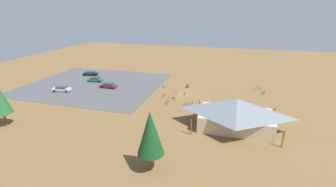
{
  "coord_description": "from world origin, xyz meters",
  "views": [
    {
      "loc": [
        -11.51,
        54.29,
        20.4
      ],
      "look_at": [
        2.62,
        3.75,
        1.2
      ],
      "focal_mm": 24.65,
      "sensor_mm": 36.0,
      "label": 1
    }
  ],
  "objects_px": {
    "lot_sign": "(163,88)",
    "visitor_crossing_yard": "(249,105)",
    "pine_far_west": "(150,133)",
    "bicycle_red_lone_east": "(167,103)",
    "car_maroon_second_row": "(109,85)",
    "car_silver_inner_stall": "(62,89)",
    "bicycle_white_lone_west": "(172,96)",
    "bicycle_orange_near_sign": "(192,103)",
    "bicycle_yellow_yard_center": "(258,88)",
    "bicycle_purple_yard_right": "(186,105)",
    "bicycle_silver_yard_left": "(176,93)",
    "bicycle_blue_edge_south": "(164,95)",
    "bicycle_green_near_porch": "(263,93)",
    "car_black_mid_lot": "(90,73)",
    "bicycle_black_edge_north": "(174,99)",
    "car_green_aisle_side": "(95,79)",
    "bicycle_teal_front_row": "(185,94)",
    "trash_bin": "(188,86)",
    "bike_pavilion": "(236,112)"
  },
  "relations": [
    {
      "from": "bicycle_red_lone_east",
      "to": "bicycle_yellow_yard_center",
      "type": "height_order",
      "value": "bicycle_red_lone_east"
    },
    {
      "from": "bicycle_purple_yard_right",
      "to": "bicycle_red_lone_east",
      "type": "bearing_deg",
      "value": 0.64
    },
    {
      "from": "lot_sign",
      "to": "visitor_crossing_yard",
      "type": "bearing_deg",
      "value": 167.85
    },
    {
      "from": "trash_bin",
      "to": "car_silver_inner_stall",
      "type": "distance_m",
      "value": 33.6
    },
    {
      "from": "bicycle_blue_edge_south",
      "to": "visitor_crossing_yard",
      "type": "relative_size",
      "value": 0.86
    },
    {
      "from": "bicycle_blue_edge_south",
      "to": "car_silver_inner_stall",
      "type": "xyz_separation_m",
      "value": [
        27.02,
        3.67,
        0.36
      ]
    },
    {
      "from": "bicycle_black_edge_north",
      "to": "bicycle_yellow_yard_center",
      "type": "height_order",
      "value": "bicycle_yellow_yard_center"
    },
    {
      "from": "bicycle_black_edge_north",
      "to": "bicycle_yellow_yard_center",
      "type": "distance_m",
      "value": 24.09
    },
    {
      "from": "bicycle_black_edge_north",
      "to": "bicycle_white_lone_west",
      "type": "xyz_separation_m",
      "value": [
        0.92,
        -1.54,
        0.01
      ]
    },
    {
      "from": "pine_far_west",
      "to": "bicycle_green_near_porch",
      "type": "bearing_deg",
      "value": -116.35
    },
    {
      "from": "lot_sign",
      "to": "bicycle_red_lone_east",
      "type": "bearing_deg",
      "value": 113.07
    },
    {
      "from": "bicycle_silver_yard_left",
      "to": "car_silver_inner_stall",
      "type": "distance_m",
      "value": 30.04
    },
    {
      "from": "lot_sign",
      "to": "bicycle_teal_front_row",
      "type": "height_order",
      "value": "lot_sign"
    },
    {
      "from": "bicycle_green_near_porch",
      "to": "car_black_mid_lot",
      "type": "height_order",
      "value": "car_black_mid_lot"
    },
    {
      "from": "lot_sign",
      "to": "bicycle_yellow_yard_center",
      "type": "relative_size",
      "value": 1.28
    },
    {
      "from": "lot_sign",
      "to": "trash_bin",
      "type": "bearing_deg",
      "value": -128.03
    },
    {
      "from": "pine_far_west",
      "to": "bicycle_red_lone_east",
      "type": "relative_size",
      "value": 5.13
    },
    {
      "from": "bicycle_silver_yard_left",
      "to": "pine_far_west",
      "type": "bearing_deg",
      "value": 97.58
    },
    {
      "from": "visitor_crossing_yard",
      "to": "bicycle_blue_edge_south",
      "type": "bearing_deg",
      "value": -7.21
    },
    {
      "from": "bicycle_white_lone_west",
      "to": "bicycle_purple_yard_right",
      "type": "distance_m",
      "value": 6.14
    },
    {
      "from": "bicycle_orange_near_sign",
      "to": "visitor_crossing_yard",
      "type": "height_order",
      "value": "visitor_crossing_yard"
    },
    {
      "from": "pine_far_west",
      "to": "bicycle_orange_near_sign",
      "type": "bearing_deg",
      "value": -93.41
    },
    {
      "from": "bicycle_purple_yard_right",
      "to": "lot_sign",
      "type": "bearing_deg",
      "value": -41.89
    },
    {
      "from": "bicycle_purple_yard_right",
      "to": "bicycle_white_lone_west",
      "type": "bearing_deg",
      "value": -44.16
    },
    {
      "from": "bicycle_white_lone_west",
      "to": "car_silver_inner_stall",
      "type": "xyz_separation_m",
      "value": [
        29.1,
        3.44,
        0.35
      ]
    },
    {
      "from": "bicycle_yellow_yard_center",
      "to": "car_maroon_second_row",
      "type": "height_order",
      "value": "car_maroon_second_row"
    },
    {
      "from": "bicycle_blue_edge_south",
      "to": "bicycle_green_near_porch",
      "type": "bearing_deg",
      "value": -160.5
    },
    {
      "from": "bicycle_black_edge_north",
      "to": "bicycle_teal_front_row",
      "type": "xyz_separation_m",
      "value": [
        -1.84,
        -4.16,
        0.01
      ]
    },
    {
      "from": "trash_bin",
      "to": "lot_sign",
      "type": "distance_m",
      "value": 8.23
    },
    {
      "from": "lot_sign",
      "to": "car_black_mid_lot",
      "type": "height_order",
      "value": "lot_sign"
    },
    {
      "from": "bicycle_yellow_yard_center",
      "to": "bicycle_black_edge_north",
      "type": "bearing_deg",
      "value": 34.34
    },
    {
      "from": "pine_far_west",
      "to": "bicycle_white_lone_west",
      "type": "distance_m",
      "value": 27.8
    },
    {
      "from": "car_maroon_second_row",
      "to": "car_green_aisle_side",
      "type": "bearing_deg",
      "value": -31.62
    },
    {
      "from": "lot_sign",
      "to": "bicycle_green_near_porch",
      "type": "height_order",
      "value": "lot_sign"
    },
    {
      "from": "pine_far_west",
      "to": "car_maroon_second_row",
      "type": "height_order",
      "value": "pine_far_west"
    },
    {
      "from": "lot_sign",
      "to": "car_green_aisle_side",
      "type": "xyz_separation_m",
      "value": [
        22.64,
        -4.5,
        -0.68
      ]
    },
    {
      "from": "bicycle_teal_front_row",
      "to": "car_silver_inner_stall",
      "type": "relative_size",
      "value": 0.35
    },
    {
      "from": "car_green_aisle_side",
      "to": "car_black_mid_lot",
      "type": "height_order",
      "value": "car_green_aisle_side"
    },
    {
      "from": "bicycle_black_edge_north",
      "to": "bicycle_blue_edge_south",
      "type": "bearing_deg",
      "value": -30.6
    },
    {
      "from": "bike_pavilion",
      "to": "bicycle_silver_yard_left",
      "type": "xyz_separation_m",
      "value": [
        14.63,
        -14.37,
        -2.69
      ]
    },
    {
      "from": "bicycle_white_lone_west",
      "to": "car_silver_inner_stall",
      "type": "relative_size",
      "value": 0.28
    },
    {
      "from": "car_black_mid_lot",
      "to": "car_silver_inner_stall",
      "type": "relative_size",
      "value": 0.99
    },
    {
      "from": "bicycle_orange_near_sign",
      "to": "bicycle_yellow_yard_center",
      "type": "bearing_deg",
      "value": -134.94
    },
    {
      "from": "lot_sign",
      "to": "car_silver_inner_stall",
      "type": "relative_size",
      "value": 0.44
    },
    {
      "from": "bicycle_white_lone_west",
      "to": "visitor_crossing_yard",
      "type": "xyz_separation_m",
      "value": [
        -17.9,
        2.3,
        0.57
      ]
    },
    {
      "from": "bike_pavilion",
      "to": "bicycle_yellow_yard_center",
      "type": "distance_m",
      "value": 24.62
    },
    {
      "from": "bicycle_blue_edge_south",
      "to": "visitor_crossing_yard",
      "type": "distance_m",
      "value": 20.15
    },
    {
      "from": "bicycle_teal_front_row",
      "to": "car_green_aisle_side",
      "type": "relative_size",
      "value": 0.39
    },
    {
      "from": "bicycle_teal_front_row",
      "to": "visitor_crossing_yard",
      "type": "bearing_deg",
      "value": 162.01
    },
    {
      "from": "car_maroon_second_row",
      "to": "car_silver_inner_stall",
      "type": "distance_m",
      "value": 12.01
    }
  ]
}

